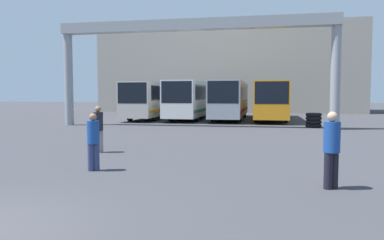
# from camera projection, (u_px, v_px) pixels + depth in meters

# --- Properties ---
(building_backdrop) EXTENTS (32.32, 12.00, 10.70)m
(building_backdrop) POSITION_uv_depth(u_px,v_px,m) (230.00, 71.00, 50.06)
(building_backdrop) COLOR gray
(building_backdrop) RESTS_ON ground
(overhead_gantry) EXTENTS (18.53, 0.80, 7.10)m
(overhead_gantry) POSITION_uv_depth(u_px,v_px,m) (193.00, 41.00, 24.59)
(overhead_gantry) COLOR gray
(overhead_gantry) RESTS_ON ground
(bus_slot_0) EXTENTS (2.53, 11.03, 3.19)m
(bus_slot_0) POSITION_uv_depth(u_px,v_px,m) (153.00, 98.00, 33.66)
(bus_slot_0) COLOR beige
(bus_slot_0) RESTS_ON ground
(bus_slot_1) EXTENTS (2.54, 12.17, 3.27)m
(bus_slot_1) POSITION_uv_depth(u_px,v_px,m) (192.00, 98.00, 33.56)
(bus_slot_1) COLOR silver
(bus_slot_1) RESTS_ON ground
(bus_slot_2) EXTENTS (2.49, 12.22, 3.26)m
(bus_slot_2) POSITION_uv_depth(u_px,v_px,m) (230.00, 98.00, 32.92)
(bus_slot_2) COLOR #999EA5
(bus_slot_2) RESTS_ON ground
(bus_slot_3) EXTENTS (2.60, 12.47, 3.20)m
(bus_slot_3) POSITION_uv_depth(u_px,v_px,m) (270.00, 98.00, 32.39)
(bus_slot_3) COLOR orange
(bus_slot_3) RESTS_ON ground
(pedestrian_near_left) EXTENTS (0.34, 0.34, 1.63)m
(pedestrian_near_left) POSITION_uv_depth(u_px,v_px,m) (93.00, 140.00, 10.59)
(pedestrian_near_left) COLOR navy
(pedestrian_near_left) RESTS_ON ground
(pedestrian_mid_right) EXTENTS (0.37, 0.37, 1.78)m
(pedestrian_mid_right) POSITION_uv_depth(u_px,v_px,m) (332.00, 148.00, 8.54)
(pedestrian_mid_right) COLOR black
(pedestrian_mid_right) RESTS_ON ground
(pedestrian_near_right) EXTENTS (0.36, 0.36, 1.74)m
(pedestrian_near_right) POSITION_uv_depth(u_px,v_px,m) (98.00, 128.00, 13.94)
(pedestrian_near_right) COLOR gray
(pedestrian_near_right) RESTS_ON ground
(tire_stack) EXTENTS (1.04, 1.04, 0.96)m
(tire_stack) POSITION_uv_depth(u_px,v_px,m) (314.00, 120.00, 24.72)
(tire_stack) COLOR black
(tire_stack) RESTS_ON ground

